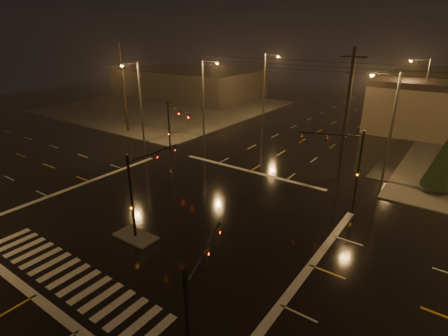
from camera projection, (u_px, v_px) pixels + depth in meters
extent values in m
plane|color=black|center=(176.00, 214.00, 26.94)|extent=(140.00, 140.00, 0.00)
cube|color=#4C4944|center=(167.00, 106.00, 65.90)|extent=(36.00, 36.00, 0.12)
cube|color=#4C4944|center=(136.00, 236.00, 23.88)|extent=(3.00, 1.60, 0.15)
cube|color=beige|center=(69.00, 276.00, 20.10)|extent=(15.00, 2.60, 0.01)
cube|color=beige|center=(34.00, 296.00, 18.58)|extent=(16.00, 0.50, 0.01)
cube|color=beige|center=(250.00, 171.00, 35.30)|extent=(16.00, 0.50, 0.01)
cube|color=#3E3A37|center=(188.00, 83.00, 76.72)|extent=(30.00, 18.00, 5.60)
cylinder|color=black|center=(132.00, 198.00, 22.81)|extent=(0.18, 0.18, 6.00)
cylinder|color=black|center=(154.00, 153.00, 23.62)|extent=(0.12, 4.50, 0.12)
imported|color=#594707|center=(174.00, 146.00, 25.17)|extent=(0.16, 0.20, 1.00)
cube|color=#594707|center=(133.00, 207.00, 23.07)|extent=(0.25, 0.18, 0.35)
cylinder|color=black|center=(359.00, 166.00, 28.17)|extent=(0.18, 0.18, 6.00)
cylinder|color=black|center=(330.00, 134.00, 27.88)|extent=(4.74, 1.82, 0.12)
imported|color=#594707|center=(301.00, 133.00, 28.46)|extent=(0.24, 0.22, 1.00)
cube|color=#594707|center=(358.00, 174.00, 28.43)|extent=(0.25, 0.18, 0.35)
cylinder|color=black|center=(169.00, 128.00, 39.50)|extent=(0.18, 0.18, 6.00)
cylinder|color=black|center=(178.00, 110.00, 36.67)|extent=(4.74, 1.82, 0.12)
imported|color=#594707|center=(189.00, 114.00, 34.97)|extent=(0.24, 0.22, 1.00)
cube|color=#594707|center=(169.00, 134.00, 39.75)|extent=(0.25, 0.18, 0.35)
cylinder|color=black|center=(205.00, 249.00, 13.10)|extent=(1.48, 3.80, 0.12)
imported|color=#594707|center=(218.00, 227.00, 14.74)|extent=(0.22, 0.24, 1.00)
cylinder|color=#38383A|center=(203.00, 100.00, 45.01)|extent=(0.24, 0.24, 10.00)
cylinder|color=#38383A|center=(210.00, 61.00, 42.62)|extent=(2.40, 0.14, 0.14)
cube|color=#38383A|center=(217.00, 62.00, 42.05)|extent=(0.70, 0.30, 0.18)
sphere|color=orange|center=(217.00, 63.00, 42.09)|extent=(0.32, 0.32, 0.32)
cylinder|color=#38383A|center=(264.00, 85.00, 57.17)|extent=(0.24, 0.24, 10.00)
cylinder|color=#38383A|center=(272.00, 55.00, 54.78)|extent=(2.40, 0.14, 0.14)
cube|color=#38383A|center=(278.00, 55.00, 54.21)|extent=(0.70, 0.30, 0.18)
sphere|color=orange|center=(278.00, 56.00, 54.25)|extent=(0.32, 0.32, 0.32)
cylinder|color=#38383A|center=(391.00, 130.00, 31.09)|extent=(0.24, 0.24, 10.00)
cylinder|color=#38383A|center=(386.00, 74.00, 29.99)|extent=(2.40, 0.14, 0.14)
cube|color=#38383A|center=(372.00, 73.00, 30.60)|extent=(0.70, 0.30, 0.18)
sphere|color=orange|center=(372.00, 75.00, 30.65)|extent=(0.32, 0.32, 0.32)
cylinder|color=#38383A|center=(423.00, 98.00, 46.29)|extent=(0.24, 0.24, 10.00)
cylinder|color=#38383A|center=(421.00, 60.00, 45.19)|extent=(2.40, 0.14, 0.14)
cube|color=#38383A|center=(411.00, 60.00, 45.80)|extent=(0.70, 0.30, 0.18)
sphere|color=orange|center=(411.00, 61.00, 45.85)|extent=(0.32, 0.32, 0.32)
cylinder|color=#38383A|center=(141.00, 104.00, 42.50)|extent=(0.24, 0.24, 10.00)
cylinder|color=#38383A|center=(129.00, 63.00, 39.84)|extent=(0.14, 2.40, 0.14)
cube|color=#38383A|center=(122.00, 64.00, 39.03)|extent=(0.30, 0.70, 0.18)
sphere|color=orange|center=(122.00, 66.00, 39.07)|extent=(0.32, 0.32, 0.32)
cylinder|color=black|center=(124.00, 89.00, 47.27)|extent=(0.32, 0.32, 12.00)
cube|color=black|center=(120.00, 48.00, 45.38)|extent=(2.20, 0.12, 0.12)
cylinder|color=black|center=(346.00, 118.00, 31.09)|extent=(0.32, 0.32, 12.00)
cube|color=black|center=(354.00, 57.00, 29.20)|extent=(2.20, 0.12, 0.12)
cylinder|color=black|center=(436.00, 189.00, 30.39)|extent=(0.18, 0.18, 0.70)
cone|color=black|center=(442.00, 163.00, 29.49)|extent=(2.74, 2.74, 4.27)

